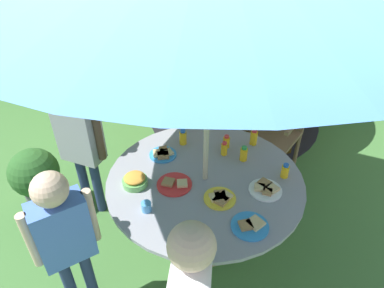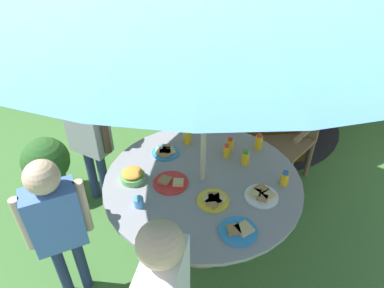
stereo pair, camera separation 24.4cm
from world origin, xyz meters
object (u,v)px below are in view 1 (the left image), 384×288
juice_bottle_center_front (224,149)px  juice_bottle_center_back (285,171)px  potted_plant (36,177)px  child_in_grey_shirt (79,133)px  plate_mid_right (266,189)px  plate_back_edge (250,225)px  plate_near_left (163,154)px  juice_bottle_far_right (183,137)px  plate_front_edge (174,184)px  garden_table (205,194)px  child_in_yellow_shirt (181,108)px  juice_bottle_near_right (226,142)px  cup_near (146,207)px  wooden_chair (277,122)px  plate_mid_left (220,198)px  juice_bottle_far_left (254,137)px  child_in_blue_shirt (63,230)px  juice_bottle_spot_a (244,154)px  snack_bowl (135,180)px  dome_tent (238,54)px

juice_bottle_center_front → juice_bottle_center_back: juice_bottle_center_front is taller
potted_plant → child_in_grey_shirt: child_in_grey_shirt is taller
potted_plant → plate_mid_right: plate_mid_right is taller
plate_back_edge → juice_bottle_center_front: bearing=94.5°
plate_near_left → juice_bottle_far_right: bearing=41.6°
plate_near_left → plate_front_edge: bearing=-76.9°
garden_table → child_in_yellow_shirt: (-0.13, 0.96, 0.18)m
juice_bottle_near_right → cup_near: size_ratio=1.65×
juice_bottle_far_right → potted_plant: bearing=176.6°
wooden_chair → cup_near: size_ratio=14.64×
garden_table → juice_bottle_near_right: 0.46m
plate_mid_left → juice_bottle_far_left: bearing=60.0°
child_in_blue_shirt → juice_bottle_spot_a: (1.18, 0.65, 0.00)m
cup_near → snack_bowl: bearing=109.4°
plate_mid_right → juice_bottle_far_right: size_ratio=1.75×
snack_bowl → child_in_yellow_shirt: bearing=70.1°
garden_table → snack_bowl: bearing=-176.0°
plate_mid_right → juice_bottle_far_right: 0.79m
child_in_blue_shirt → plate_near_left: size_ratio=5.59×
plate_near_left → garden_table: bearing=-43.7°
child_in_blue_shirt → snack_bowl: 0.57m
child_in_blue_shirt → plate_back_edge: size_ratio=5.08×
plate_back_edge → cup_near: bearing=164.4°
wooden_chair → juice_bottle_center_back: wooden_chair is taller
plate_mid_left → garden_table: bearing=109.6°
plate_mid_left → juice_bottle_far_right: (-0.21, 0.65, 0.05)m
child_in_grey_shirt → potted_plant: bearing=-160.0°
potted_plant → child_in_blue_shirt: bearing=-60.6°
plate_back_edge → juice_bottle_center_back: size_ratio=2.06×
potted_plant → cup_near: cup_near is taller
child_in_grey_shirt → snack_bowl: (0.46, -0.49, -0.08)m
potted_plant → cup_near: size_ratio=9.27×
plate_back_edge → juice_bottle_spot_a: bearing=83.0°
wooden_chair → potted_plant: size_ratio=1.58×
plate_back_edge → juice_bottle_far_right: size_ratio=1.79×
child_in_blue_shirt → juice_bottle_center_front: bearing=7.0°
child_in_grey_shirt → cup_near: child_in_grey_shirt is taller
plate_front_edge → plate_back_edge: 0.60m
juice_bottle_far_right → cup_near: (-0.26, -0.71, -0.03)m
juice_bottle_near_right → wooden_chair: bearing=45.1°
juice_bottle_center_front → plate_back_edge: bearing=-85.5°
child_in_grey_shirt → wooden_chair: bearing=41.7°
potted_plant → child_in_yellow_shirt: child_in_yellow_shirt is taller
child_in_yellow_shirt → juice_bottle_spot_a: bearing=21.9°
plate_mid_right → child_in_grey_shirt: bearing=155.6°
juice_bottle_center_back → plate_back_edge: bearing=-127.4°
cup_near → dome_tent: bearing=66.3°
plate_back_edge → juice_bottle_center_back: juice_bottle_center_back is taller
plate_mid_left → juice_bottle_center_back: 0.52m
plate_back_edge → juice_bottle_spot_a: size_ratio=1.92×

